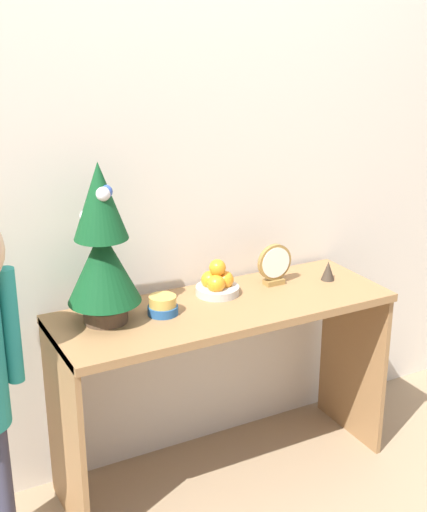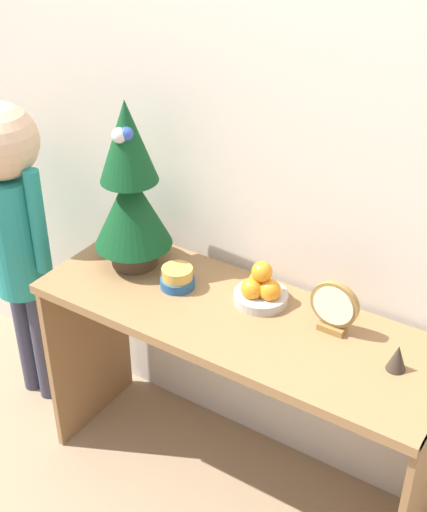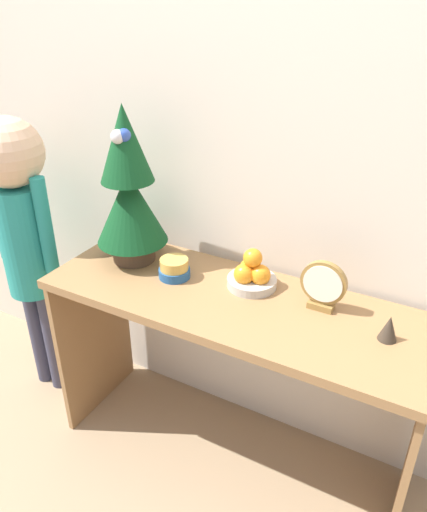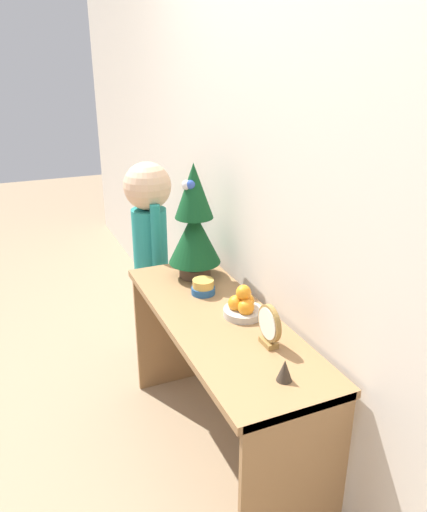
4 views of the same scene
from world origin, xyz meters
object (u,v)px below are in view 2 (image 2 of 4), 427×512
object	(u,v)px
singing_bowl	(177,278)
desk_clock	(334,308)
fruit_bowl	(261,289)
figurine	(397,358)
mini_tree	(130,188)
child_figure	(11,209)

from	to	relation	value
singing_bowl	desk_clock	bearing A→B (deg)	6.50
fruit_bowl	figurine	world-z (taller)	fruit_bowl
mini_tree	figurine	bearing A→B (deg)	-2.53
desk_clock	child_figure	distance (m)	1.13
child_figure	singing_bowl	bearing A→B (deg)	4.45
desk_clock	figurine	distance (m)	0.22
mini_tree	child_figure	bearing A→B (deg)	-169.09
singing_bowl	mini_tree	bearing A→B (deg)	169.26
mini_tree	desk_clock	distance (m)	0.71
fruit_bowl	desk_clock	bearing A→B (deg)	-3.64
fruit_bowl	figurine	size ratio (longest dim) A/B	2.13
child_figure	desk_clock	bearing A→B (deg)	5.34
mini_tree	singing_bowl	distance (m)	0.31
mini_tree	fruit_bowl	xyz separation A→B (m)	(0.44, 0.03, -0.22)
desk_clock	fruit_bowl	bearing A→B (deg)	176.36
fruit_bowl	mini_tree	bearing A→B (deg)	-175.61
singing_bowl	child_figure	world-z (taller)	child_figure
desk_clock	figurine	xyz separation A→B (m)	(0.21, -0.06, -0.04)
mini_tree	figurine	size ratio (longest dim) A/B	7.21
singing_bowl	desk_clock	xyz separation A→B (m)	(0.49, 0.06, 0.05)
desk_clock	figurine	bearing A→B (deg)	-15.64
fruit_bowl	singing_bowl	distance (m)	0.26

